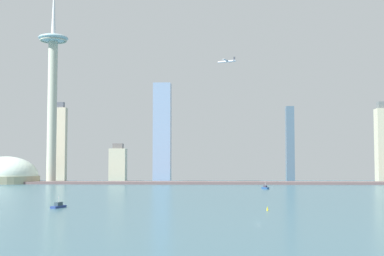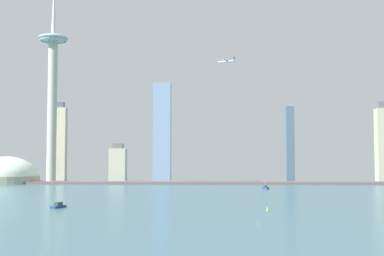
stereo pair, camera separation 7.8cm
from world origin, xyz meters
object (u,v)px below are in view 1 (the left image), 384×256
boat_2 (265,188)px  boat_3 (58,206)px  stadium_dome (6,177)px  skyscraper_6 (60,144)px  skyscraper_5 (118,165)px  skyscraper_2 (162,133)px  skyscraper_1 (382,144)px  airplane (227,61)px  observation_tower (53,78)px  channel_buoy_0 (267,208)px  skyscraper_4 (290,144)px

boat_2 → boat_3: boat_2 is taller
stadium_dome → skyscraper_6: bearing=52.7°
skyscraper_5 → skyscraper_2: bearing=6.9°
skyscraper_1 → airplane: bearing=-171.9°
observation_tower → channel_buoy_0: 573.88m
skyscraper_6 → boat_2: 409.35m
skyscraper_5 → channel_buoy_0: size_ratio=21.09×
observation_tower → channel_buoy_0: observation_tower is taller
skyscraper_2 → skyscraper_6: bearing=171.5°
observation_tower → skyscraper_2: 190.67m
skyscraper_4 → channel_buoy_0: 535.00m
observation_tower → skyscraper_1: bearing=5.4°
boat_2 → channel_buoy_0: 303.32m
skyscraper_2 → channel_buoy_0: bearing=-77.2°
skyscraper_1 → boat_3: 627.63m
skyscraper_1 → boat_3: bearing=-126.1°
skyscraper_5 → skyscraper_6: size_ratio=0.47×
observation_tower → skyscraper_1: 523.74m
skyscraper_5 → channel_buoy_0: (188.66, -516.40, -27.19)m
boat_3 → skyscraper_1: bearing=-22.0°
boat_3 → skyscraper_6: bearing=30.1°
stadium_dome → skyscraper_4: bearing=6.7°
stadium_dome → skyscraper_6: skyscraper_6 is taller
channel_buoy_0 → airplane: bearing=91.8°
boat_2 → boat_3: bearing=118.8°
skyscraper_2 → boat_3: 515.31m
stadium_dome → channel_buoy_0: size_ratio=34.03×
observation_tower → skyscraper_5: size_ratio=5.20×
skyscraper_6 → channel_buoy_0: (293.35, -551.06, -62.14)m
stadium_dome → skyscraper_6: 111.20m
channel_buoy_0 → airplane: airplane is taller
boat_3 → observation_tower: bearing=31.6°
skyscraper_6 → skyscraper_2: bearing=-8.5°
observation_tower → airplane: 269.62m
skyscraper_4 → skyscraper_6: (-378.55, 26.22, 2.93)m
skyscraper_2 → airplane: size_ratio=5.54×
observation_tower → skyscraper_5: observation_tower is taller
skyscraper_4 → skyscraper_6: skyscraper_6 is taller
skyscraper_4 → skyscraper_6: size_ratio=0.91×
stadium_dome → skyscraper_5: size_ratio=1.61×
observation_tower → airplane: (267.93, 13.72, 26.88)m
observation_tower → boat_2: bearing=-28.9°
stadium_dome → airplane: bearing=2.2°
skyscraper_4 → boat_3: (-224.47, -508.83, -59.31)m
observation_tower → skyscraper_1: (511.69, 48.23, -100.74)m
skyscraper_5 → skyscraper_6: bearing=161.7°
stadium_dome → boat_2: bearing=-24.3°
skyscraper_5 → airplane: 237.46m
skyscraper_4 → airplane: (-100.43, -38.22, 127.41)m
boat_3 → airplane: 521.27m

